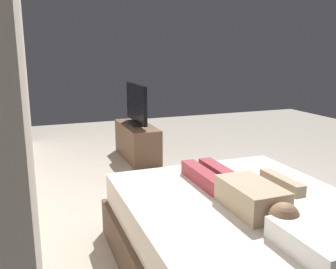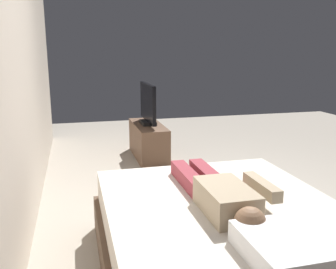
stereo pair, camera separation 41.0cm
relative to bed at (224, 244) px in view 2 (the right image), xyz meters
The scene contains 8 objects.
ground_plane 1.15m from the bed, 15.83° to the right, with size 10.00×10.00×0.00m, color #ADA393.
back_wall 2.32m from the bed, 43.17° to the left, with size 6.40×0.10×2.80m, color beige.
bed is the anchor object (origin of this frame).
pillow 0.74m from the bed, behind, with size 0.48×0.34×0.12m, color white.
person 0.36m from the bed, 45.52° to the left, with size 1.26×0.46×0.18m.
remote 0.50m from the bed, 64.38° to the right, with size 0.15×0.04×0.02m, color black.
tv_stand 3.06m from the bed, ahead, with size 1.10×0.40×0.50m, color brown.
tv 3.10m from the bed, ahead, with size 0.88×0.20×0.59m.
Camera 2 is at (-3.18, 1.25, 1.55)m, focal length 39.24 mm.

